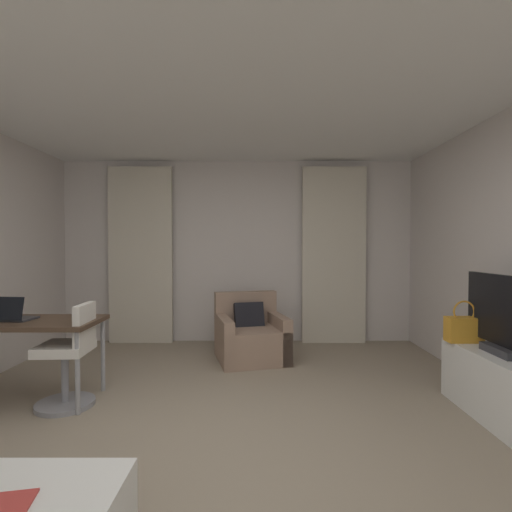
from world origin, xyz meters
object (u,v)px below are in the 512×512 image
at_px(armchair, 251,337).
at_px(handbag_primary, 464,328).
at_px(desk, 28,328).
at_px(tv_console, 506,388).
at_px(tv_flatscreen, 506,318).
at_px(desk_chair, 70,361).
at_px(laptop, 12,315).

distance_m(armchair, handbag_primary, 2.32).
bearing_deg(desk, tv_console, -5.60).
bearing_deg(armchair, handbag_primary, -33.30).
bearing_deg(tv_console, handbag_primary, 104.09).
height_order(armchair, handbag_primary, handbag_primary).
bearing_deg(tv_console, tv_flatscreen, 90.00).
bearing_deg(handbag_primary, desk, -179.62).
bearing_deg(desk, desk_chair, -13.17).
distance_m(laptop, tv_flatscreen, 4.10).
relative_size(laptop, tv_console, 0.30).
relative_size(desk_chair, laptop, 2.56).
bearing_deg(desk, armchair, 33.36).
bearing_deg(laptop, armchair, 32.02).
distance_m(desk_chair, handbag_primary, 3.45).
height_order(laptop, tv_flatscreen, tv_flatscreen).
height_order(desk_chair, tv_flatscreen, tv_flatscreen).
distance_m(armchair, tv_flatscreen, 2.66).
bearing_deg(tv_console, desk_chair, 175.30).
bearing_deg(handbag_primary, tv_console, -75.91).
xyz_separation_m(armchair, tv_console, (2.01, -1.67, -0.01)).
distance_m(armchair, desk, 2.36).
bearing_deg(desk, handbag_primary, 0.38).
relative_size(desk, handbag_primary, 3.29).
relative_size(tv_console, handbag_primary, 3.13).
bearing_deg(laptop, desk, 7.23).
relative_size(desk, tv_flatscreen, 1.24).
bearing_deg(tv_flatscreen, laptop, 174.97).
relative_size(desk, desk_chair, 1.38).
bearing_deg(tv_console, laptop, 174.80).
bearing_deg(laptop, desk_chair, -8.42).
xyz_separation_m(desk, tv_flatscreen, (3.96, -0.38, 0.16)).
bearing_deg(desk_chair, laptop, 171.58).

